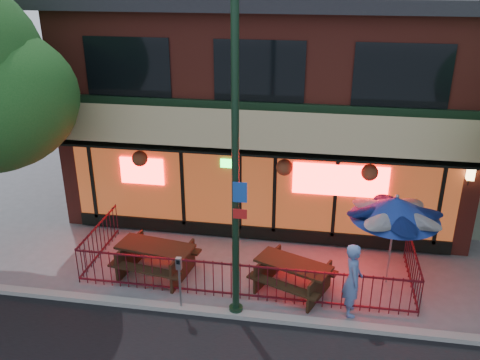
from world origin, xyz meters
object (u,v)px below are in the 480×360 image
object	(u,v)px
street_light	(236,191)
pedestrian	(353,280)
patio_umbrella	(396,208)
picnic_table_left	(156,255)
parking_meter_near	(179,275)
picnic_table_right	(293,272)

from	to	relation	value
street_light	pedestrian	xyz separation A→B (m)	(2.63, 0.50, -2.24)
street_light	patio_umbrella	bearing A→B (deg)	28.24
street_light	picnic_table_left	distance (m)	3.75
patio_umbrella	street_light	bearing A→B (deg)	-151.76
parking_meter_near	pedestrian	bearing A→B (deg)	8.39
patio_umbrella	pedestrian	size ratio (longest dim) A/B	1.37
pedestrian	picnic_table_right	bearing A→B (deg)	58.87
picnic_table_left	patio_umbrella	world-z (taller)	patio_umbrella
pedestrian	parking_meter_near	bearing A→B (deg)	93.05
picnic_table_left	pedestrian	xyz separation A→B (m)	(4.99, -0.83, 0.35)
street_light	pedestrian	size ratio (longest dim) A/B	3.86
parking_meter_near	picnic_table_left	bearing A→B (deg)	126.90
picnic_table_right	parking_meter_near	xyz separation A→B (m)	(-2.54, -1.25, 0.45)
picnic_table_left	picnic_table_right	world-z (taller)	picnic_table_left
picnic_table_right	street_light	bearing A→B (deg)	-136.27
picnic_table_right	patio_umbrella	world-z (taller)	patio_umbrella
pedestrian	picnic_table_left	bearing A→B (deg)	75.24
street_light	pedestrian	distance (m)	3.49
pedestrian	parking_meter_near	distance (m)	3.98
patio_umbrella	parking_meter_near	size ratio (longest dim) A/B	1.73
picnic_table_left	picnic_table_right	xyz separation A→B (m)	(3.59, -0.15, -0.04)
street_light	picnic_table_right	distance (m)	3.13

